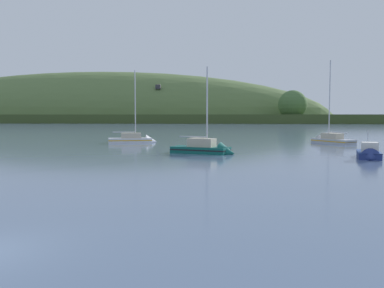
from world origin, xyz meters
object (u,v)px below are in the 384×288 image
sailboat_near_mooring (329,141)px  fishing_boat_moored (369,155)px  dockside_crane (159,104)px  sailboat_far_left (207,151)px  sailboat_outer_reach (136,141)px

sailboat_near_mooring → fishing_boat_moored: bearing=146.0°
dockside_crane → sailboat_far_left: dockside_crane is taller
sailboat_near_mooring → sailboat_far_left: bearing=106.1°
dockside_crane → sailboat_near_mooring: size_ratio=1.66×
sailboat_far_left → fishing_boat_moored: bearing=7.4°
sailboat_outer_reach → dockside_crane: bearing=82.1°
sailboat_far_left → sailboat_outer_reach: size_ratio=0.88×
fishing_boat_moored → sailboat_near_mooring: bearing=-169.1°
sailboat_outer_reach → sailboat_far_left: bearing=-71.6°
sailboat_outer_reach → fishing_boat_moored: sailboat_outer_reach is taller
sailboat_near_mooring → sailboat_far_left: (-18.88, -17.29, 0.05)m
sailboat_near_mooring → sailboat_far_left: size_ratio=1.28×
dockside_crane → sailboat_outer_reach: (13.67, -181.86, -10.84)m
dockside_crane → fishing_boat_moored: dockside_crane is taller
dockside_crane → fishing_boat_moored: 209.25m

